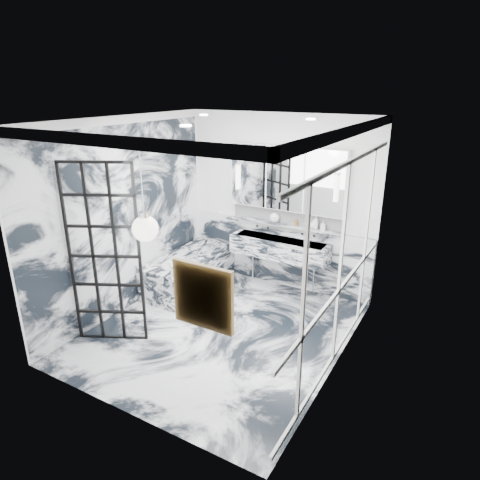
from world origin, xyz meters
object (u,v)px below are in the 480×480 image
Objects in this scene: crittall_door at (105,256)px; bathtub at (189,272)px; trough_sink at (280,248)px; mirror_cabinet at (287,179)px.

crittall_door is 1.96m from bathtub.
crittall_door reaches higher than trough_sink.
trough_sink reaches higher than bathtub.
trough_sink is 1.10m from mirror_cabinet.
bathtub is at bearing -147.94° from mirror_cabinet.
trough_sink is 0.97× the size of bathtub.
bathtub is at bearing -153.52° from trough_sink.
mirror_cabinet is at bearing 90.00° from trough_sink.
crittall_door is 1.42× the size of bathtub.
mirror_cabinet is 2.20m from bathtub.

